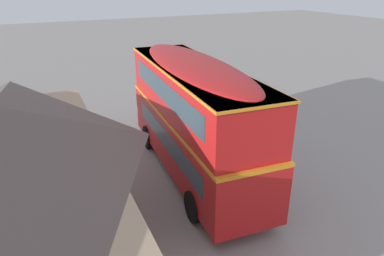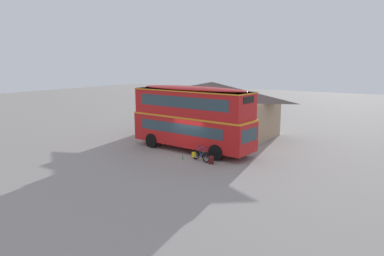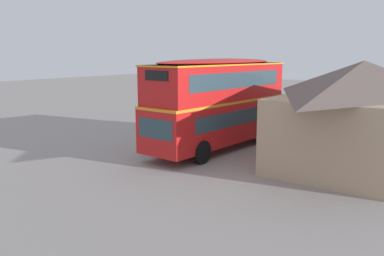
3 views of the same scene
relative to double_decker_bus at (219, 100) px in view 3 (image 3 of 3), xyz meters
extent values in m
plane|color=gray|center=(0.52, -1.07, -2.64)|extent=(120.00, 120.00, 0.00)
cylinder|color=black|center=(3.07, 0.92, -2.09)|extent=(1.12, 0.38, 1.10)
cylinder|color=black|center=(2.86, -1.45, -2.09)|extent=(1.12, 0.38, 1.10)
cylinder|color=black|center=(-2.87, 1.45, -2.09)|extent=(1.12, 0.38, 1.10)
cylinder|color=black|center=(-3.08, -0.92, -2.09)|extent=(1.12, 0.38, 1.10)
cube|color=red|center=(-0.01, 0.00, -1.12)|extent=(9.81, 3.34, 2.10)
cube|color=orange|center=(-0.01, 0.00, -0.04)|extent=(9.83, 3.36, 0.12)
cube|color=red|center=(-0.01, 0.00, 0.94)|extent=(9.52, 3.27, 1.90)
ellipsoid|color=red|center=(-0.01, 0.00, 1.97)|extent=(9.32, 3.20, 0.36)
cube|color=#2D424C|center=(4.77, -0.42, -0.87)|extent=(0.24, 2.05, 0.90)
cube|color=black|center=(4.65, -0.41, 1.46)|extent=(0.18, 1.37, 0.44)
cube|color=#2D424C|center=(-0.31, -1.22, -0.82)|extent=(7.48, 0.70, 0.76)
cube|color=#2D424C|center=(-0.11, -1.21, 1.09)|extent=(7.87, 0.74, 0.80)
cube|color=#2D424C|center=(-0.10, 1.25, -0.82)|extent=(7.48, 0.70, 0.76)
cube|color=#2D424C|center=(0.10, 1.21, 1.09)|extent=(7.87, 0.74, 0.80)
cube|color=orange|center=(-0.01, 0.00, 1.85)|extent=(9.62, 3.35, 0.08)
torus|color=black|center=(2.54, -2.23, -2.30)|extent=(0.67, 0.27, 0.68)
torus|color=black|center=(1.55, -1.93, -2.30)|extent=(0.67, 0.27, 0.68)
cylinder|color=#B2B2B7|center=(2.54, -2.23, -2.30)|extent=(0.08, 0.11, 0.05)
cylinder|color=#B2B2B7|center=(1.55, -1.93, -2.30)|extent=(0.08, 0.11, 0.05)
cylinder|color=#234C99|center=(2.28, -2.15, -2.03)|extent=(0.46, 0.17, 0.68)
cylinder|color=#234C99|center=(2.21, -2.13, -1.69)|extent=(0.57, 0.20, 0.07)
cylinder|color=#234C99|center=(2.00, -2.07, -2.02)|extent=(0.18, 0.08, 0.70)
cylinder|color=#234C99|center=(1.81, -2.01, -2.33)|extent=(0.53, 0.18, 0.09)
cylinder|color=#234C99|center=(1.74, -1.99, -1.99)|extent=(0.41, 0.15, 0.64)
cylinder|color=#234C99|center=(2.52, -2.22, -2.00)|extent=(0.10, 0.06, 0.60)
cylinder|color=black|center=(2.49, -2.21, -1.66)|extent=(0.16, 0.45, 0.03)
ellipsoid|color=black|center=(1.91, -2.04, -1.64)|extent=(0.28, 0.17, 0.06)
cube|color=yellow|center=(1.52, -2.09, -2.28)|extent=(0.31, 0.21, 0.32)
cylinder|color=green|center=(2.28, -2.15, -2.03)|extent=(0.07, 0.07, 0.18)
cube|color=maroon|center=(3.00, -2.32, -2.40)|extent=(0.37, 0.32, 0.49)
ellipsoid|color=maroon|center=(3.00, -2.32, -2.15)|extent=(0.35, 0.31, 0.10)
cube|color=#471111|center=(2.95, -2.20, -2.47)|extent=(0.21, 0.11, 0.17)
cylinder|color=black|center=(2.96, -2.47, -2.40)|extent=(0.05, 0.05, 0.39)
cylinder|color=black|center=(3.12, -2.41, -2.40)|extent=(0.05, 0.05, 0.39)
cylinder|color=green|center=(0.81, -2.42, -2.53)|extent=(0.08, 0.08, 0.22)
cylinder|color=black|center=(0.81, -2.42, -2.41)|extent=(0.05, 0.05, 0.03)
cube|color=tan|center=(-2.12, 6.66, -1.03)|extent=(11.49, 5.64, 3.22)
pyramid|color=brown|center=(-2.12, 6.66, 1.33)|extent=(11.91, 6.06, 1.51)
cube|color=#3D2319|center=(-2.21, 4.01, -1.59)|extent=(1.10, 0.08, 2.10)
cube|color=#2D424C|center=(-5.04, 4.11, -0.87)|extent=(1.10, 0.08, 0.90)
cube|color=#2D424C|center=(0.62, 3.92, -0.87)|extent=(1.10, 0.08, 0.90)
camera|label=1|loc=(-11.57, 5.79, 4.96)|focal=32.73mm
camera|label=2|loc=(13.94, -21.50, 3.88)|focal=32.96mm
camera|label=3|loc=(18.29, 10.76, 2.37)|focal=37.71mm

